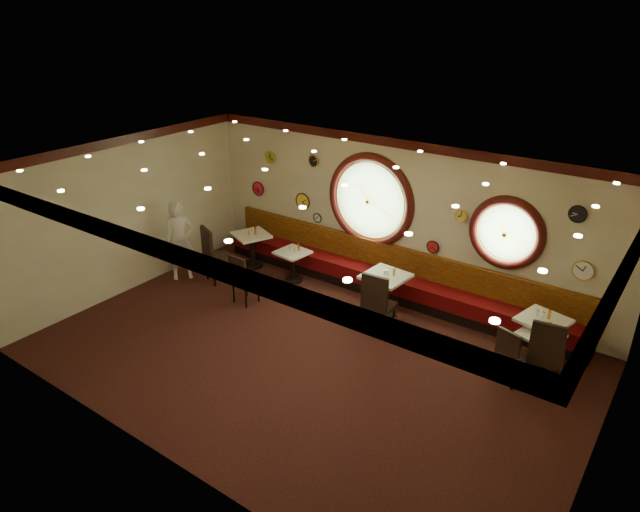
{
  "coord_description": "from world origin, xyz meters",
  "views": [
    {
      "loc": [
        4.94,
        -6.53,
        5.59
      ],
      "look_at": [
        -0.3,
        0.8,
        1.5
      ],
      "focal_mm": 32.0,
      "sensor_mm": 36.0,
      "label": 1
    }
  ],
  "objects_px": {
    "table_d": "(538,347)",
    "chair_e": "(546,350)",
    "condiment_c_bottle": "(394,272)",
    "condiment_d_bottle": "(549,328)",
    "table_b": "(293,262)",
    "condiment_c_pepper": "(387,273)",
    "condiment_a_pepper": "(249,233)",
    "condiment_c_salt": "(384,272)",
    "table_e": "(541,334)",
    "waiter": "(180,241)",
    "table_c": "(385,290)",
    "condiment_d_salt": "(536,329)",
    "condiment_b_pepper": "(295,250)",
    "chair_c": "(377,300)",
    "table_a": "(252,246)",
    "condiment_e_bottle": "(549,314)",
    "condiment_d_pepper": "(541,331)",
    "chair_d": "(510,353)",
    "condiment_a_salt": "(252,230)",
    "condiment_a_bottle": "(255,231)",
    "chair_a": "(213,251)",
    "condiment_b_bottle": "(299,247)",
    "chair_b": "(242,276)",
    "condiment_b_salt": "(290,249)",
    "condiment_e_salt": "(538,313)"
  },
  "relations": [
    {
      "from": "chair_e",
      "to": "condiment_a_bottle",
      "type": "relative_size",
      "value": 4.27
    },
    {
      "from": "table_e",
      "to": "condiment_a_salt",
      "type": "relative_size",
      "value": 9.55
    },
    {
      "from": "condiment_b_bottle",
      "to": "chair_c",
      "type": "bearing_deg",
      "value": -20.27
    },
    {
      "from": "condiment_a_salt",
      "to": "condiment_d_pepper",
      "type": "bearing_deg",
      "value": -3.27
    },
    {
      "from": "condiment_e_bottle",
      "to": "condiment_b_salt",
      "type": "bearing_deg",
      "value": -178.75
    },
    {
      "from": "table_d",
      "to": "condiment_a_bottle",
      "type": "relative_size",
      "value": 4.35
    },
    {
      "from": "chair_b",
      "to": "condiment_b_bottle",
      "type": "distance_m",
      "value": 1.53
    },
    {
      "from": "chair_e",
      "to": "waiter",
      "type": "bearing_deg",
      "value": 178.32
    },
    {
      "from": "chair_a",
      "to": "condiment_d_salt",
      "type": "height_order",
      "value": "chair_a"
    },
    {
      "from": "condiment_d_pepper",
      "to": "table_c",
      "type": "bearing_deg",
      "value": 178.38
    },
    {
      "from": "chair_e",
      "to": "condiment_c_bottle",
      "type": "distance_m",
      "value": 3.05
    },
    {
      "from": "condiment_a_salt",
      "to": "condiment_d_bottle",
      "type": "distance_m",
      "value": 6.61
    },
    {
      "from": "table_e",
      "to": "chair_c",
      "type": "distance_m",
      "value": 2.79
    },
    {
      "from": "table_c",
      "to": "condiment_c_pepper",
      "type": "bearing_deg",
      "value": -4.4
    },
    {
      "from": "table_e",
      "to": "waiter",
      "type": "relative_size",
      "value": 0.51
    },
    {
      "from": "condiment_c_salt",
      "to": "table_b",
      "type": "bearing_deg",
      "value": 176.71
    },
    {
      "from": "condiment_a_salt",
      "to": "condiment_a_pepper",
      "type": "bearing_deg",
      "value": -65.74
    },
    {
      "from": "condiment_d_pepper",
      "to": "waiter",
      "type": "height_order",
      "value": "waiter"
    },
    {
      "from": "table_a",
      "to": "table_c",
      "type": "xyz_separation_m",
      "value": [
        3.53,
        -0.18,
        0.04
      ]
    },
    {
      "from": "condiment_b_pepper",
      "to": "condiment_b_salt",
      "type": "bearing_deg",
      "value": 172.89
    },
    {
      "from": "table_c",
      "to": "condiment_c_bottle",
      "type": "relative_size",
      "value": 5.44
    },
    {
      "from": "condiment_a_salt",
      "to": "condiment_e_bottle",
      "type": "height_order",
      "value": "condiment_e_bottle"
    },
    {
      "from": "chair_e",
      "to": "condiment_b_pepper",
      "type": "distance_m",
      "value": 5.41
    },
    {
      "from": "chair_d",
      "to": "condiment_d_pepper",
      "type": "distance_m",
      "value": 0.72
    },
    {
      "from": "condiment_d_salt",
      "to": "condiment_b_pepper",
      "type": "distance_m",
      "value": 5.08
    },
    {
      "from": "waiter",
      "to": "table_c",
      "type": "bearing_deg",
      "value": -39.37
    },
    {
      "from": "chair_e",
      "to": "condiment_c_bottle",
      "type": "relative_size",
      "value": 4.7
    },
    {
      "from": "condiment_b_salt",
      "to": "condiment_d_bottle",
      "type": "height_order",
      "value": "condiment_d_bottle"
    },
    {
      "from": "condiment_a_salt",
      "to": "condiment_c_pepper",
      "type": "height_order",
      "value": "condiment_c_pepper"
    },
    {
      "from": "condiment_c_salt",
      "to": "condiment_c_pepper",
      "type": "relative_size",
      "value": 0.86
    },
    {
      "from": "condiment_c_salt",
      "to": "condiment_a_pepper",
      "type": "height_order",
      "value": "condiment_c_salt"
    },
    {
      "from": "condiment_a_pepper",
      "to": "condiment_d_pepper",
      "type": "xyz_separation_m",
      "value": [
        6.41,
        -0.18,
        -0.11
      ]
    },
    {
      "from": "condiment_a_bottle",
      "to": "condiment_b_bottle",
      "type": "xyz_separation_m",
      "value": [
        1.2,
        0.03,
        -0.1
      ]
    },
    {
      "from": "table_e",
      "to": "table_d",
      "type": "bearing_deg",
      "value": -79.4
    },
    {
      "from": "table_b",
      "to": "chair_e",
      "type": "xyz_separation_m",
      "value": [
        5.44,
        -0.65,
        0.25
      ]
    },
    {
      "from": "table_a",
      "to": "condiment_e_bottle",
      "type": "xyz_separation_m",
      "value": [
        6.44,
        0.07,
        0.38
      ]
    },
    {
      "from": "chair_a",
      "to": "waiter",
      "type": "xyz_separation_m",
      "value": [
        -0.71,
        -0.26,
        0.15
      ]
    },
    {
      "from": "condiment_d_pepper",
      "to": "condiment_d_bottle",
      "type": "relative_size",
      "value": 0.52
    },
    {
      "from": "chair_e",
      "to": "condiment_b_salt",
      "type": "relative_size",
      "value": 8.2
    },
    {
      "from": "condiment_c_bottle",
      "to": "waiter",
      "type": "distance_m",
      "value": 4.67
    },
    {
      "from": "condiment_e_salt",
      "to": "condiment_a_bottle",
      "type": "bearing_deg",
      "value": -179.72
    },
    {
      "from": "table_d",
      "to": "chair_e",
      "type": "distance_m",
      "value": 0.53
    },
    {
      "from": "table_c",
      "to": "table_e",
      "type": "height_order",
      "value": "table_c"
    },
    {
      "from": "condiment_c_salt",
      "to": "condiment_b_bottle",
      "type": "distance_m",
      "value": 2.23
    },
    {
      "from": "condiment_c_pepper",
      "to": "condiment_a_pepper",
      "type": "bearing_deg",
      "value": 178.43
    },
    {
      "from": "chair_d",
      "to": "condiment_c_salt",
      "type": "relative_size",
      "value": 6.14
    },
    {
      "from": "chair_b",
      "to": "waiter",
      "type": "xyz_separation_m",
      "value": [
        -1.87,
        0.12,
        0.26
      ]
    },
    {
      "from": "condiment_a_salt",
      "to": "chair_b",
      "type": "bearing_deg",
      "value": -54.7
    },
    {
      "from": "chair_a",
      "to": "chair_e",
      "type": "distance_m",
      "value": 6.8
    },
    {
      "from": "condiment_d_bottle",
      "to": "table_b",
      "type": "bearing_deg",
      "value": 178.78
    }
  ]
}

